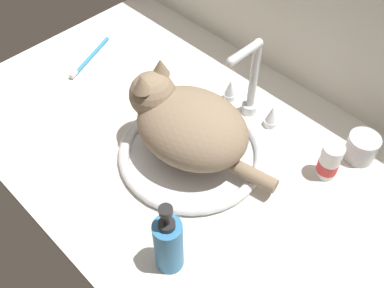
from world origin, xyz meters
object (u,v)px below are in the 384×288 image
faucet (250,87)px  pill_bottle (329,162)px  soap_pump_bottle (168,244)px  sink_basin (192,152)px  cat (185,122)px  metal_jar (362,148)px  toothbrush (89,58)px

faucet → pill_bottle: 25.26cm
soap_pump_bottle → sink_basin: bearing=126.0°
sink_basin → faucet: faucet is taller
cat → pill_bottle: cat is taller
cat → metal_jar: cat is taller
pill_bottle → metal_jar: size_ratio=1.28×
cat → toothbrush: size_ratio=2.01×
sink_basin → cat: size_ratio=0.92×
toothbrush → metal_jar: bearing=17.6°
soap_pump_bottle → faucet: bearing=110.9°
toothbrush → faucet: bearing=19.0°
faucet → cat: size_ratio=0.60×
faucet → metal_jar: size_ratio=3.08×
pill_bottle → metal_jar: bearing=75.3°
faucet → soap_pump_bottle: bearing=-69.1°
cat → toothbrush: bearing=174.3°
sink_basin → toothbrush: bearing=175.0°
sink_basin → faucet: bearing=90.0°
toothbrush → sink_basin: bearing=-5.0°
cat → soap_pump_bottle: cat is taller
sink_basin → soap_pump_bottle: 27.50cm
sink_basin → toothbrush: (-45.08, 3.96, -0.48)cm
soap_pump_bottle → pill_bottle: size_ratio=2.08×
faucet → sink_basin: bearing=-90.0°
cat → pill_bottle: 32.46cm
faucet → metal_jar: (27.30, 7.38, -5.37)cm
faucet → metal_jar: faucet is taller
soap_pump_bottle → metal_jar: (11.53, 48.57, -3.91)cm
faucet → cat: (-1.83, -19.84, 1.37)cm
sink_basin → cat: cat is taller
faucet → toothbrush: size_ratio=1.20×
sink_basin → cat: 9.08cm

